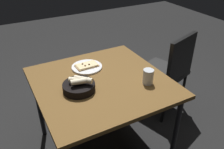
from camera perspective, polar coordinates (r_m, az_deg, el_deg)
ground at (r=2.23m, az=-2.20°, el=-17.23°), size 8.00×8.00×0.00m
dining_table at (r=1.79m, az=-2.61°, el=-3.20°), size 0.97×0.96×0.72m
pizza_plate at (r=1.93m, az=-6.15°, el=1.93°), size 0.25×0.25×0.04m
bread_basket at (r=1.64m, az=-7.95°, el=-2.79°), size 0.23×0.23×0.11m
beer_glass at (r=1.72m, az=8.78°, el=-0.68°), size 0.08×0.08×0.11m
chair_near at (r=2.40m, az=13.56°, el=1.35°), size 0.55×0.55×0.88m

